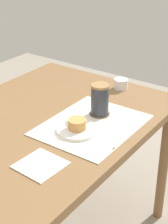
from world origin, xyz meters
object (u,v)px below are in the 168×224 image
object	(u,v)px
pastry	(77,124)
sugar_bowl	(121,84)
coffee_mug	(100,99)
pastry_plate	(77,130)
dining_table	(44,135)

from	to	relation	value
pastry	sugar_bowl	distance (m)	0.48
pastry	coffee_mug	xyz separation A→B (m)	(0.17, 0.01, 0.04)
pastry_plate	pastry	bearing A→B (deg)	0.00
pastry	coffee_mug	distance (m)	0.18
coffee_mug	dining_table	bearing A→B (deg)	133.37
dining_table	sugar_bowl	distance (m)	0.49
pastry_plate	pastry	size ratio (longest dim) A/B	2.27
pastry	coffee_mug	world-z (taller)	coffee_mug
pastry	sugar_bowl	world-z (taller)	pastry
dining_table	coffee_mug	size ratio (longest dim) A/B	8.38
pastry_plate	coffee_mug	xyz separation A→B (m)	(0.17, 0.01, 0.07)
pastry_plate	coffee_mug	world-z (taller)	coffee_mug
pastry_plate	sugar_bowl	xyz separation A→B (m)	(0.47, 0.07, 0.02)
pastry_plate	coffee_mug	bearing A→B (deg)	2.11
pastry_plate	dining_table	bearing A→B (deg)	88.39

